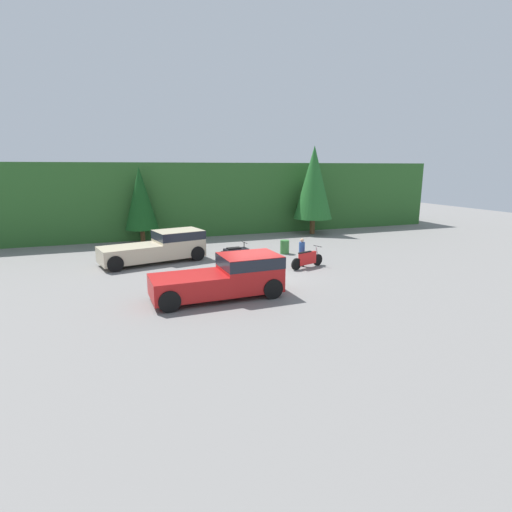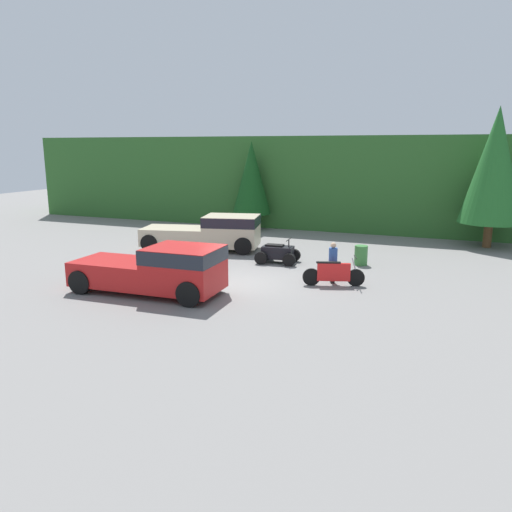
{
  "view_description": "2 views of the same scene",
  "coord_description": "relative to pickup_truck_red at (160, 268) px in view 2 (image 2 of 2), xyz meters",
  "views": [
    {
      "loc": [
        -6.64,
        -18.3,
        5.49
      ],
      "look_at": [
        0.37,
        0.84,
        0.95
      ],
      "focal_mm": 28.0,
      "sensor_mm": 36.0,
      "label": 1
    },
    {
      "loc": [
        7.54,
        -17.14,
        5.21
      ],
      "look_at": [
        0.37,
        0.84,
        0.95
      ],
      "focal_mm": 35.0,
      "sensor_mm": 36.0,
      "label": 2
    }
  ],
  "objects": [
    {
      "name": "tree_mid_left",
      "position": [
        11.35,
        13.75,
        3.3
      ],
      "size": [
        3.18,
        3.18,
        7.23
      ],
      "color": "brown",
      "rests_on": "ground_plane"
    },
    {
      "name": "pickup_truck_second",
      "position": [
        -1.84,
        7.75,
        0.0
      ],
      "size": [
        6.27,
        3.38,
        1.79
      ],
      "rotation": [
        0.0,
        0.0,
        0.22
      ],
      "color": "beige",
      "rests_on": "ground_plane"
    },
    {
      "name": "steel_barrel",
      "position": [
        5.89,
        7.23,
        -0.51
      ],
      "size": [
        0.58,
        0.58,
        0.88
      ],
      "color": "#387A38",
      "rests_on": "ground_plane"
    },
    {
      "name": "hillside_backdrop",
      "position": [
        2.06,
        18.36,
        1.97
      ],
      "size": [
        44.0,
        6.0,
        5.85
      ],
      "color": "#2D6028",
      "rests_on": "ground_plane"
    },
    {
      "name": "tree_left",
      "position": [
        -2.42,
        14.58,
        2.31
      ],
      "size": [
        2.44,
        2.44,
        5.55
      ],
      "color": "brown",
      "rests_on": "ground_plane"
    },
    {
      "name": "ground_plane",
      "position": [
        2.06,
        2.36,
        -0.95
      ],
      "size": [
        80.0,
        80.0,
        0.0
      ],
      "primitive_type": "plane",
      "color": "slate"
    },
    {
      "name": "dirt_bike",
      "position": [
        5.54,
        3.38,
        -0.47
      ],
      "size": [
        2.27,
        0.95,
        1.15
      ],
      "rotation": [
        0.0,
        0.0,
        0.32
      ],
      "color": "black",
      "rests_on": "ground_plane"
    },
    {
      "name": "pickup_truck_red",
      "position": [
        0.0,
        0.0,
        0.0
      ],
      "size": [
        5.59,
        2.35,
        1.79
      ],
      "rotation": [
        0.0,
        0.0,
        0.03
      ],
      "color": "red",
      "rests_on": "ground_plane"
    },
    {
      "name": "quad_atv",
      "position": [
        2.28,
        6.23,
        -0.52
      ],
      "size": [
        1.97,
        1.33,
        1.14
      ],
      "rotation": [
        0.0,
        0.0,
        0.08
      ],
      "color": "black",
      "rests_on": "ground_plane"
    },
    {
      "name": "rider_person",
      "position": [
        5.4,
        3.8,
        -0.08
      ],
      "size": [
        0.43,
        0.43,
        1.6
      ],
      "rotation": [
        0.0,
        0.0,
        0.37
      ],
      "color": "black",
      "rests_on": "ground_plane"
    }
  ]
}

